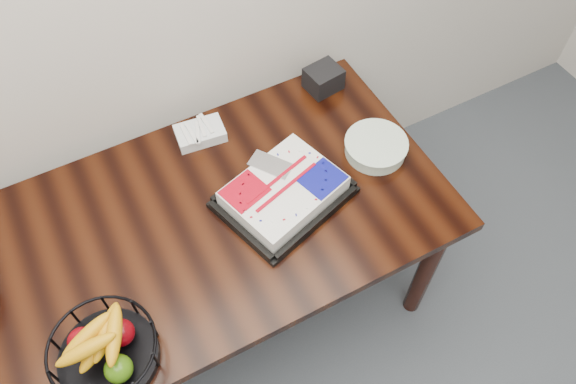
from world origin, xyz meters
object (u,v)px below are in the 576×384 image
table (186,243)px  cake_tray (284,192)px  fruit_basket (104,351)px  napkin_box (323,79)px  plate_stack (376,147)px

table → cake_tray: cake_tray is taller
fruit_basket → napkin_box: bearing=31.1°
fruit_basket → napkin_box: size_ratio=2.34×
cake_tray → fruit_basket: size_ratio=1.63×
table → fruit_basket: size_ratio=5.94×
napkin_box → cake_tray: bearing=-134.0°
plate_stack → napkin_box: bearing=90.5°
fruit_basket → napkin_box: fruit_basket is taller
napkin_box → fruit_basket: bearing=-148.9°
fruit_basket → napkin_box: 1.26m
cake_tray → napkin_box: size_ratio=3.82×
fruit_basket → cake_tray: bearing=20.1°
cake_tray → fruit_basket: bearing=-159.9°
fruit_basket → napkin_box: (1.08, 0.65, -0.02)m
table → cake_tray: bearing=-7.6°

